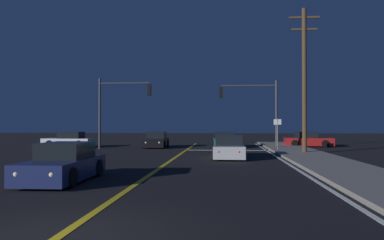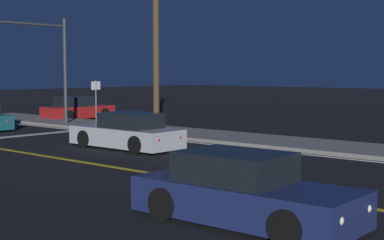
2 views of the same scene
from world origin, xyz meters
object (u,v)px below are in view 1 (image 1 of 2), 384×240
Objects in this scene: car_far_approaching_silver at (229,148)px; car_lead_oncoming_red at (308,140)px; car_side_waiting_navy at (64,164)px; utility_pole_right at (304,78)px; traffic_signal_near_right at (255,103)px; car_distant_tail_teal at (224,141)px; car_following_oncoming_white at (69,141)px; traffic_signal_far_left at (118,101)px; street_sign_corner at (277,129)px; car_parked_curb_black at (156,141)px.

car_lead_oncoming_red is (7.11, 12.04, -0.00)m from car_far_approaching_silver.
car_side_waiting_navy is 17.58m from utility_pole_right.
traffic_signal_near_right is (8.09, 18.52, 3.18)m from car_side_waiting_navy.
car_distant_tail_teal is 0.96× the size of car_side_waiting_navy.
car_lead_oncoming_red is (12.97, 21.59, 0.00)m from car_side_waiting_navy.
traffic_signal_far_left is (4.81, -1.67, 3.24)m from car_following_oncoming_white.
car_lead_oncoming_red is at bearing 9.30° from car_distant_tail_teal.
car_lead_oncoming_red is at bearing -122.33° from car_side_waiting_navy.
traffic_signal_far_left is at bearing -107.98° from car_following_oncoming_white.
car_following_oncoming_white is at bearing -176.90° from car_distant_tail_teal.
street_sign_corner is at bearing 117.29° from traffic_signal_near_right.
car_side_waiting_navy is 0.80× the size of traffic_signal_near_right.
traffic_signal_far_left reaches higher than car_distant_tail_teal.
car_following_oncoming_white is (-7.71, 18.79, -0.00)m from car_side_waiting_navy.
utility_pole_right reaches higher than car_parked_curb_black.
car_far_approaching_silver is at bearing 76.06° from traffic_signal_near_right.
car_side_waiting_navy is at bearing -156.49° from car_following_oncoming_white.
car_side_waiting_navy is 0.78× the size of traffic_signal_far_left.
car_side_waiting_navy and car_lead_oncoming_red have the same top height.
car_parked_curb_black is 1.02× the size of car_following_oncoming_white.
street_sign_corner is (17.24, -3.07, 1.04)m from car_following_oncoming_white.
street_sign_corner is at bearing 117.26° from utility_pole_right.
car_following_oncoming_white is 20.04m from utility_pole_right.
traffic_signal_near_right is at bearing -33.68° from car_distant_tail_teal.
car_following_oncoming_white is at bearing 160.83° from traffic_signal_far_left.
car_lead_oncoming_red is at bearing 59.52° from car_far_approaching_silver.
car_side_waiting_navy is 20.46m from traffic_signal_near_right.
street_sign_corner reaches higher than car_following_oncoming_white.
utility_pole_right is (2.84, -5.52, 1.33)m from traffic_signal_near_right.
car_lead_oncoming_red is 0.74× the size of traffic_signal_far_left.
car_lead_oncoming_red is 16.81m from traffic_signal_far_left.
car_following_oncoming_white is at bearing 169.90° from street_sign_corner.
car_parked_curb_black and car_side_waiting_navy have the same top height.
car_distant_tail_teal and car_lead_oncoming_red have the same top height.
car_parked_curb_black is at bearing -85.11° from car_following_oncoming_white.
car_parked_curb_black is (-5.75, -0.78, 0.00)m from car_distant_tail_teal.
utility_pole_right is at bearing -55.05° from car_distant_tail_teal.
car_lead_oncoming_red is (13.17, 2.31, 0.00)m from car_parked_curb_black.
car_distant_tail_teal is 5.98m from street_sign_corner.
traffic_signal_far_left reaches higher than traffic_signal_near_right.
car_distant_tail_teal is 1.00× the size of car_parked_curb_black.
car_parked_curb_black is at bearing 150.58° from utility_pole_right.
car_parked_curb_black is 11.46m from car_far_approaching_silver.
utility_pole_right reaches higher than car_following_oncoming_white.
traffic_signal_near_right is at bearing 172.62° from car_parked_curb_black.
utility_pole_right is at bearing -62.74° from street_sign_corner.
car_distant_tail_teal is 10.52m from car_far_approaching_silver.
traffic_signal_near_right reaches higher than car_distant_tail_teal.
car_far_approaching_silver is at bearing -122.87° from car_side_waiting_navy.
street_sign_corner reaches higher than car_side_waiting_navy.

